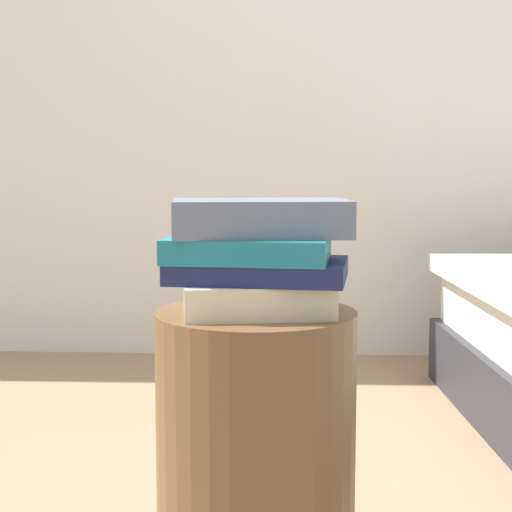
# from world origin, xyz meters

# --- Properties ---
(wall_back) EXTENTS (7.00, 0.08, 2.60)m
(wall_back) POSITION_xyz_m (0.00, 2.00, 1.30)
(wall_back) COLOR silver
(wall_back) RESTS_ON ground_plane
(side_table) EXTENTS (0.33, 0.33, 0.54)m
(side_table) POSITION_xyz_m (0.00, 0.00, 0.27)
(side_table) COLOR brown
(side_table) RESTS_ON ground_plane
(book_cream) EXTENTS (0.26, 0.23, 0.05)m
(book_cream) POSITION_xyz_m (-0.00, 0.00, 0.57)
(book_cream) COLOR beige
(book_cream) RESTS_ON side_table
(book_navy) EXTENTS (0.30, 0.22, 0.03)m
(book_navy) POSITION_xyz_m (0.01, -0.00, 0.61)
(book_navy) COLOR #19234C
(book_navy) RESTS_ON book_cream
(book_teal) EXTENTS (0.27, 0.20, 0.04)m
(book_teal) POSITION_xyz_m (-0.01, -0.01, 0.65)
(book_teal) COLOR #1E727F
(book_teal) RESTS_ON book_navy
(book_slate) EXTENTS (0.29, 0.18, 0.06)m
(book_slate) POSITION_xyz_m (0.01, -0.00, 0.69)
(book_slate) COLOR slate
(book_slate) RESTS_ON book_teal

